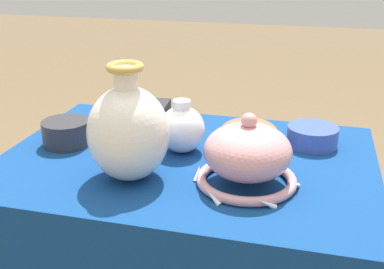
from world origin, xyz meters
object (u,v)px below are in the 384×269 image
Objects in this scene: bowl_shallow_terracotta at (249,131)px; pot_squat_cobalt at (312,136)px; mosaic_tile_box at (142,114)px; pot_squat_charcoal at (66,133)px; vase_dome_bell at (247,157)px; vase_tall_bulbous at (128,132)px; jar_round_porcelain at (182,129)px.

pot_squat_cobalt is at bearing 3.08° from bowl_shallow_terracotta.
pot_squat_charcoal is at bearing -132.70° from mosaic_tile_box.
vase_tall_bulbous is at bearing -172.42° from vase_dome_bell.
mosaic_tile_box is at bearing 137.08° from jar_round_porcelain.
mosaic_tile_box is at bearing 176.54° from pot_squat_cobalt.
jar_round_porcelain is 1.04× the size of pot_squat_cobalt.
pot_squat_charcoal is 0.95× the size of pot_squat_cobalt.
vase_dome_bell is at bearing -45.12° from mosaic_tile_box.
pot_squat_charcoal reaches higher than pot_squat_cobalt.
vase_dome_bell is 1.86× the size of pot_squat_charcoal.
vase_tall_bulbous is 0.29m from pot_squat_charcoal.
pot_squat_cobalt is at bearing 36.86° from vase_tall_bulbous.
pot_squat_cobalt is at bearing 14.23° from pot_squat_charcoal.
pot_squat_charcoal is 0.32m from jar_round_porcelain.
vase_dome_bell is 1.53× the size of bowl_shallow_terracotta.
mosaic_tile_box is 1.28× the size of pot_squat_charcoal.
mosaic_tile_box is at bearing 140.34° from vase_dome_bell.
pot_squat_cobalt is at bearing 20.99° from jar_round_porcelain.
bowl_shallow_terracotta is 1.22× the size of pot_squat_charcoal.
jar_round_porcelain is at bearing 6.72° from pot_squat_charcoal.
vase_tall_bulbous is at bearing -143.14° from pot_squat_cobalt.
bowl_shallow_terracotta is at bearing -12.29° from mosaic_tile_box.
vase_dome_bell is at bearing -82.95° from bowl_shallow_terracotta.
bowl_shallow_terracotta is (0.32, -0.04, -0.01)m from mosaic_tile_box.
pot_squat_cobalt is at bearing 62.73° from vase_dome_bell.
mosaic_tile_box is 1.18× the size of jar_round_porcelain.
jar_round_porcelain is 0.35m from pot_squat_cobalt.
vase_dome_bell is 0.26m from bowl_shallow_terracotta.
pot_squat_charcoal reaches higher than bowl_shallow_terracotta.
jar_round_porcelain is at bearing -159.01° from pot_squat_cobalt.
vase_tall_bulbous is 1.94× the size of jar_round_porcelain.
mosaic_tile_box reaches higher than bowl_shallow_terracotta.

